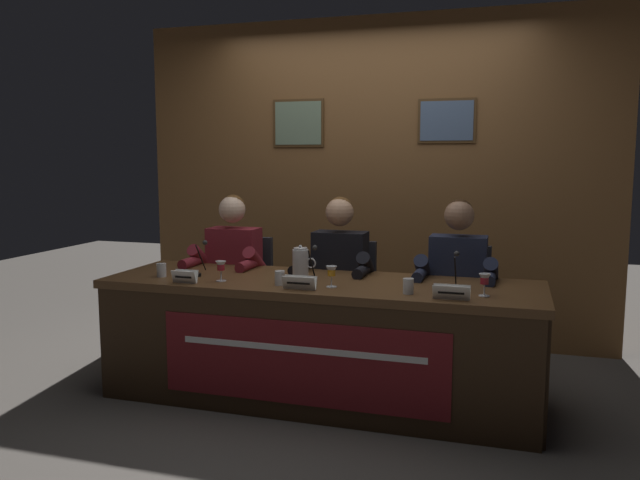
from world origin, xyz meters
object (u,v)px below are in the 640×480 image
(conference_table, at_px, (315,324))
(nameplate_right, at_px, (451,292))
(juice_glass_right, at_px, (485,281))
(chair_right, at_px, (458,316))
(chair_left, at_px, (242,300))
(chair_center, at_px, (344,308))
(microphone_center, at_px, (311,270))
(water_cup_center, at_px, (280,279))
(panelist_right, at_px, (457,281))
(microphone_right, at_px, (455,278))
(panelist_center, at_px, (337,274))
(nameplate_left, at_px, (185,277))
(microphone_left, at_px, (199,264))
(juice_glass_left, at_px, (221,267))
(juice_glass_center, at_px, (331,273))
(water_pitcher_central, at_px, (301,263))
(water_cup_right, at_px, (408,287))
(nameplate_center, at_px, (299,283))
(panelist_left, at_px, (229,268))
(water_cup_left, at_px, (162,271))

(conference_table, height_order, nameplate_right, nameplate_right)
(juice_glass_right, bearing_deg, chair_right, 104.44)
(chair_left, height_order, chair_center, same)
(microphone_center, bearing_deg, chair_right, 38.91)
(chair_left, relative_size, juice_glass_right, 7.29)
(water_cup_center, height_order, panelist_right, panelist_right)
(microphone_center, bearing_deg, microphone_right, 0.50)
(chair_left, bearing_deg, panelist_center, -14.20)
(nameplate_left, distance_m, microphone_left, 0.26)
(juice_glass_left, xyz_separation_m, chair_right, (1.36, 0.78, -0.39))
(juice_glass_center, bearing_deg, water_pitcher_central, 141.58)
(juice_glass_right, distance_m, water_cup_right, 0.41)
(conference_table, height_order, chair_center, chair_center)
(nameplate_center, relative_size, microphone_center, 0.90)
(nameplate_left, xyz_separation_m, water_cup_right, (1.33, 0.10, -0.00))
(panelist_left, relative_size, chair_right, 1.36)
(nameplate_left, relative_size, microphone_right, 0.71)
(nameplate_center, xyz_separation_m, chair_right, (0.82, 0.88, -0.35))
(chair_left, xyz_separation_m, microphone_center, (0.75, -0.67, 0.38))
(microphone_left, bearing_deg, juice_glass_right, -3.26)
(water_cup_right, bearing_deg, juice_glass_right, 8.25)
(chair_center, height_order, water_cup_center, chair_center)
(juice_glass_center, distance_m, water_cup_center, 0.31)
(conference_table, height_order, juice_glass_right, juice_glass_right)
(conference_table, xyz_separation_m, chair_left, (-0.79, 0.70, -0.06))
(juice_glass_center, distance_m, microphone_center, 0.18)
(nameplate_center, bearing_deg, microphone_left, 162.75)
(microphone_left, bearing_deg, panelist_center, 29.72)
(nameplate_right, bearing_deg, chair_center, 132.59)
(microphone_center, bearing_deg, chair_left, 138.53)
(water_cup_right, height_order, water_pitcher_central, water_pitcher_central)
(conference_table, height_order, water_cup_right, water_cup_right)
(chair_left, height_order, microphone_center, microphone_center)
(panelist_left, distance_m, water_cup_center, 0.85)
(nameplate_center, distance_m, chair_right, 1.26)
(water_cup_right, bearing_deg, juice_glass_left, 178.79)
(chair_left, distance_m, panelist_left, 0.34)
(nameplate_right, bearing_deg, chair_right, 91.95)
(water_pitcher_central, bearing_deg, chair_right, 31.14)
(chair_left, distance_m, water_cup_center, 1.05)
(nameplate_center, height_order, water_pitcher_central, water_pitcher_central)
(chair_left, xyz_separation_m, water_pitcher_central, (0.65, -0.56, 0.40))
(nameplate_left, bearing_deg, microphone_left, 98.10)
(juice_glass_left, height_order, water_cup_center, juice_glass_left)
(conference_table, bearing_deg, microphone_center, 140.18)
(juice_glass_right, bearing_deg, panelist_center, 150.74)
(chair_center, relative_size, nameplate_center, 4.65)
(nameplate_left, distance_m, water_pitcher_central, 0.71)
(water_cup_right, bearing_deg, microphone_right, 32.22)
(water_cup_left, distance_m, nameplate_right, 1.82)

